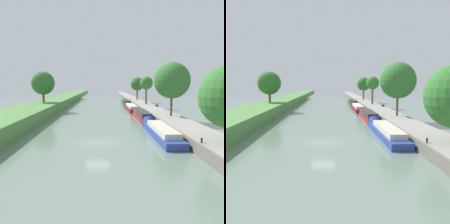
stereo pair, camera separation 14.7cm
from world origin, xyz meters
The scene contains 15 objects.
ground_plane centered at (0.00, 0.00, 0.00)m, with size 160.00×160.00×0.00m, color slate.
right_towpath centered at (11.10, 0.00, 0.52)m, with size 4.25×260.00×1.04m.
stone_quay centered at (8.85, 0.00, 0.54)m, with size 0.25×260.00×1.09m.
narrowboat_blue centered at (7.43, 3.58, 0.56)m, with size 2.17×15.01×2.06m.
narrowboat_red centered at (7.50, 17.45, 0.60)m, with size 1.98×12.75×2.13m.
narrowboat_maroon centered at (7.27, 33.47, 0.54)m, with size 2.05×15.84×1.95m.
narrowboat_green centered at (7.37, 47.63, 0.57)m, with size 2.16×12.38×2.05m.
tree_rightbank_midnear centered at (11.67, 13.84, 6.73)m, with size 5.85×5.85×8.63m.
tree_rightbank_midfar centered at (11.44, 36.46, 6.29)m, with size 3.28×3.28×6.98m.
tree_rightbank_far centered at (11.63, 54.68, 6.04)m, with size 4.31×4.31×7.20m.
tree_leftbank_downstream centered at (-12.72, 30.04, 6.32)m, with size 5.13×5.13×6.85m.
person_walking centered at (11.96, 38.93, 1.91)m, with size 0.34×0.34×1.66m.
mooring_bollard_near centered at (9.28, -4.94, 1.26)m, with size 0.16×0.16×0.45m.
mooring_bollard_far centered at (9.28, 52.76, 1.26)m, with size 0.16×0.16×0.45m.
park_bench centered at (12.78, 29.95, 1.39)m, with size 0.44×1.50×0.47m.
Camera 2 is at (0.77, -26.20, 6.25)m, focal length 40.06 mm.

